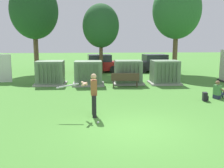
# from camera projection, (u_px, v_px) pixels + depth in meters

# --- Properties ---
(ground_plane) EXTENTS (96.00, 96.00, 0.00)m
(ground_plane) POSITION_uv_depth(u_px,v_px,m) (136.00, 130.00, 9.00)
(ground_plane) COLOR #478433
(transformer_west) EXTENTS (2.10, 1.70, 1.62)m
(transformer_west) POSITION_uv_depth(u_px,v_px,m) (50.00, 73.00, 17.59)
(transformer_west) COLOR #9E9B93
(transformer_west) RESTS_ON ground
(transformer_mid_west) EXTENTS (2.10, 1.70, 1.62)m
(transformer_mid_west) POSITION_uv_depth(u_px,v_px,m) (88.00, 73.00, 17.48)
(transformer_mid_west) COLOR #9E9B93
(transformer_mid_west) RESTS_ON ground
(transformer_mid_east) EXTENTS (2.10, 1.70, 1.62)m
(transformer_mid_east) POSITION_uv_depth(u_px,v_px,m) (128.00, 73.00, 17.91)
(transformer_mid_east) COLOR #9E9B93
(transformer_mid_east) RESTS_ON ground
(transformer_east) EXTENTS (2.10, 1.70, 1.62)m
(transformer_east) POSITION_uv_depth(u_px,v_px,m) (165.00, 73.00, 17.90)
(transformer_east) COLOR #9E9B93
(transformer_east) RESTS_ON ground
(park_bench) EXTENTS (1.83, 0.57, 0.92)m
(park_bench) POSITION_uv_depth(u_px,v_px,m) (125.00, 79.00, 16.73)
(park_bench) COLOR #4C3828
(park_bench) RESTS_ON ground
(batter) EXTENTS (1.61, 0.72, 1.74)m
(batter) POSITION_uv_depth(u_px,v_px,m) (92.00, 92.00, 10.44)
(batter) COLOR black
(batter) RESTS_ON ground
(sports_ball) EXTENTS (0.09, 0.09, 0.09)m
(sports_ball) POSITION_uv_depth(u_px,v_px,m) (98.00, 122.00, 9.65)
(sports_ball) COLOR white
(sports_ball) RESTS_ON ground
(seated_spectator) EXTENTS (0.79, 0.66, 0.96)m
(seated_spectator) POSITION_uv_depth(u_px,v_px,m) (218.00, 91.00, 13.60)
(seated_spectator) COLOR #282D4C
(seated_spectator) RESTS_ON ground
(backpack) EXTENTS (0.30, 0.35, 0.44)m
(backpack) POSITION_uv_depth(u_px,v_px,m) (205.00, 97.00, 13.09)
(backpack) COLOR black
(backpack) RESTS_ON ground
(tree_left) EXTENTS (4.18, 4.18, 7.98)m
(tree_left) POSITION_uv_depth(u_px,v_px,m) (34.00, 11.00, 22.67)
(tree_left) COLOR brown
(tree_left) RESTS_ON ground
(tree_center_left) EXTENTS (3.18, 3.18, 6.07)m
(tree_center_left) POSITION_uv_depth(u_px,v_px,m) (101.00, 26.00, 22.57)
(tree_center_left) COLOR brown
(tree_center_left) RESTS_ON ground
(tree_center_right) EXTENTS (4.21, 4.21, 8.04)m
(tree_center_right) POSITION_uv_depth(u_px,v_px,m) (177.00, 10.00, 22.58)
(tree_center_right) COLOR brown
(tree_center_right) RESTS_ON ground
(parked_car_leftmost) EXTENTS (4.34, 2.22, 1.62)m
(parked_car_leftmost) POSITION_uv_depth(u_px,v_px,m) (98.00, 64.00, 24.18)
(parked_car_leftmost) COLOR maroon
(parked_car_leftmost) RESTS_ON ground
(parked_car_left_of_center) EXTENTS (4.38, 2.30, 1.62)m
(parked_car_left_of_center) POSITION_uv_depth(u_px,v_px,m) (154.00, 64.00, 24.51)
(parked_car_left_of_center) COLOR black
(parked_car_left_of_center) RESTS_ON ground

